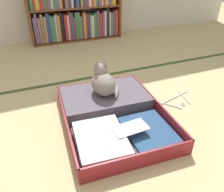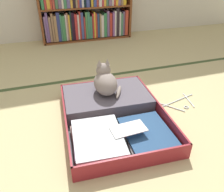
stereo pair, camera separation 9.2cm
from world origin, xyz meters
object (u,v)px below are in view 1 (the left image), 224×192
Objects in this scene: black_cat at (103,82)px; bookshelf at (75,9)px; clothes_hanger at (176,100)px; open_suitcase at (110,112)px.

bookshelf is at bearing 82.35° from black_cat.
bookshelf is 1.79m from black_cat.
clothes_hanger is (0.34, -1.96, -0.42)m from bookshelf.
open_suitcase is (-0.26, -1.95, -0.38)m from bookshelf.
black_cat is at bearing 161.77° from clothes_hanger.
clothes_hanger is (0.60, -0.00, -0.04)m from open_suitcase.
open_suitcase reaches higher than clothes_hanger.
clothes_hanger is at bearing -0.37° from open_suitcase.
open_suitcase is at bearing 179.63° from clothes_hanger.
black_cat is at bearing 84.42° from open_suitcase.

